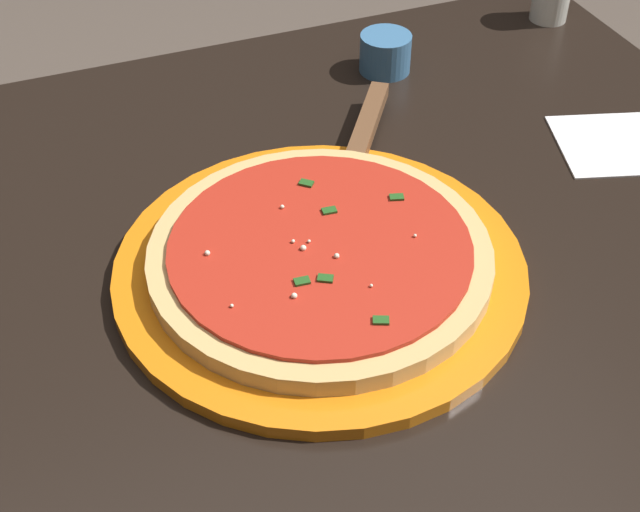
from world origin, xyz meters
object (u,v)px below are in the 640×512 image
pizza (320,255)px  cup_small_sauce (385,53)px  serving_plate (320,269)px  pizza_server (360,147)px  napkin_folded_right (626,144)px

pizza → cup_small_sauce: (0.19, 0.28, -0.00)m
pizza → cup_small_sauce: cup_small_sauce is taller
serving_plate → cup_small_sauce: bearing=56.4°
pizza_server → napkin_folded_right: bearing=-15.2°
serving_plate → napkin_folded_right: size_ratio=2.52×
pizza → pizza_server: size_ratio=1.35×
cup_small_sauce → napkin_folded_right: cup_small_sauce is taller
napkin_folded_right → pizza: bearing=-169.6°
pizza_server → napkin_folded_right: pizza_server is taller
serving_plate → pizza_server: (0.09, 0.13, 0.01)m
pizza_server → pizza: bearing=-124.8°
pizza_server → cup_small_sauce: 0.18m
pizza_server → napkin_folded_right: 0.26m
serving_plate → cup_small_sauce: 0.34m
cup_small_sauce → serving_plate: bearing=-123.6°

